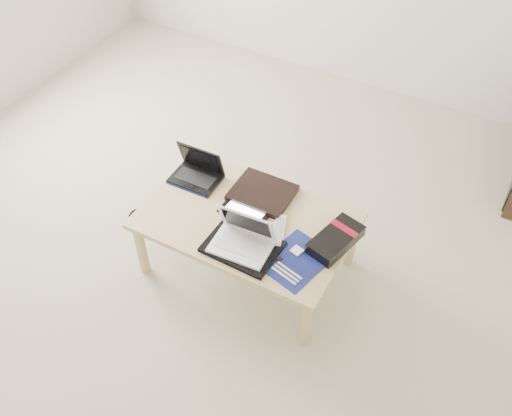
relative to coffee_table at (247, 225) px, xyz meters
The scene contains 13 objects.
ground 0.52m from the coffee_table, 166.04° to the left, with size 4.00×4.00×0.00m, color #ACA38B.
coffee_table is the anchor object (origin of this frame).
book 0.21m from the coffee_table, 92.61° to the left, with size 0.33×0.27×0.03m.
netbook 0.43m from the coffee_table, 159.97° to the left, with size 0.28×0.20×0.20m.
tablet 0.08m from the coffee_table, 115.77° to the left, with size 0.27×0.21×0.01m.
remote 0.21m from the coffee_table, ahead, with size 0.13×0.25×0.02m.
neoprene_sleeve 0.21m from the coffee_table, 66.32° to the right, with size 0.36×0.27×0.02m, color black.
white_laptop 0.22m from the coffee_table, 65.50° to the right, with size 0.31×0.23×0.21m.
motherboard 0.38m from the coffee_table, 20.57° to the right, with size 0.33×0.38×0.02m.
gpu_box 0.49m from the coffee_table, ahead, with size 0.22×0.33×0.07m.
cable_coil 0.11m from the coffee_table, 157.24° to the left, with size 0.10×0.10×0.01m, color black.
floor_cable_coil 0.85m from the coffee_table, behind, with size 0.16×0.16×0.01m, color black.
floor_cable_trail 0.75m from the coffee_table, behind, with size 0.01×0.01×0.32m, color black.
Camera 1 is at (1.40, -1.88, 2.59)m, focal length 40.00 mm.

